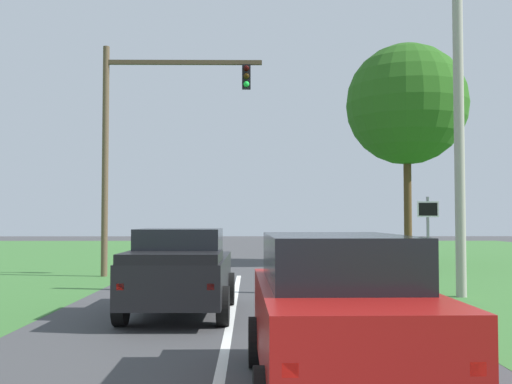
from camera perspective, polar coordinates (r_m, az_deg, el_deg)
ground_plane at (r=13.89m, az=-2.29°, el=-11.38°), size 120.00×120.00×0.00m
red_suv_near at (r=7.69m, az=7.57°, el=-10.87°), size 2.19×4.81×1.94m
pickup_truck_lead at (r=13.83m, az=-7.06°, el=-7.31°), size 2.32×4.85×1.92m
traffic_light at (r=23.41m, az=-10.58°, el=5.83°), size 5.98×0.40×8.62m
keep_moving_sign at (r=17.74m, az=15.73°, el=-3.66°), size 0.60×0.09×2.76m
oak_tree_right at (r=29.86m, az=13.86°, el=7.90°), size 5.67×5.67×10.35m
utility_pole_right at (r=18.00m, az=18.36°, el=7.57°), size 0.28×0.28×10.50m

